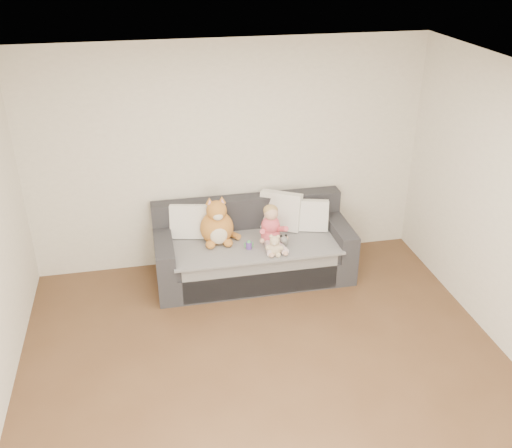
{
  "coord_description": "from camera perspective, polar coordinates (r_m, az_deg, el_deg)",
  "views": [
    {
      "loc": [
        -0.92,
        -3.48,
        3.58
      ],
      "look_at": [
        0.19,
        1.87,
        0.75
      ],
      "focal_mm": 40.0,
      "sensor_mm": 36.0,
      "label": 1
    }
  ],
  "objects": [
    {
      "name": "room_shell",
      "position": [
        4.61,
        1.41,
        -2.25
      ],
      "size": [
        5.0,
        5.0,
        5.0
      ],
      "color": "brown",
      "rests_on": "ground"
    },
    {
      "name": "sofa",
      "position": [
        6.52,
        -0.34,
        -2.68
      ],
      "size": [
        2.2,
        0.94,
        0.85
      ],
      "color": "#252529",
      "rests_on": "ground"
    },
    {
      "name": "cushion_left",
      "position": [
        6.44,
        -6.71,
        0.29
      ],
      "size": [
        0.45,
        0.28,
        0.4
      ],
      "rotation": [
        0.0,
        0.0,
        -0.22
      ],
      "color": "white",
      "rests_on": "sofa"
    },
    {
      "name": "cushion_right_back",
      "position": [
        6.59,
        2.46,
        1.35
      ],
      "size": [
        0.52,
        0.42,
        0.45
      ],
      "rotation": [
        0.0,
        0.0,
        -0.53
      ],
      "color": "white",
      "rests_on": "sofa"
    },
    {
      "name": "cushion_right_front",
      "position": [
        6.59,
        5.52,
        0.88
      ],
      "size": [
        0.43,
        0.28,
        0.37
      ],
      "rotation": [
        0.0,
        0.0,
        -0.27
      ],
      "color": "white",
      "rests_on": "sofa"
    },
    {
      "name": "toddler",
      "position": [
        6.25,
        1.56,
        -0.43
      ],
      "size": [
        0.33,
        0.46,
        0.46
      ],
      "rotation": [
        0.0,
        0.0,
        0.03
      ],
      "color": "#EB5261",
      "rests_on": "sofa"
    },
    {
      "name": "plush_cat",
      "position": [
        6.29,
        -3.9,
        -0.13
      ],
      "size": [
        0.45,
        0.39,
        0.57
      ],
      "rotation": [
        0.0,
        0.0,
        0.02
      ],
      "color": "#B98029",
      "rests_on": "sofa"
    },
    {
      "name": "teddy_bear",
      "position": [
        6.07,
        1.86,
        -2.31
      ],
      "size": [
        0.19,
        0.15,
        0.25
      ],
      "rotation": [
        0.0,
        0.0,
        -0.28
      ],
      "color": "#CFB48F",
      "rests_on": "sofa"
    },
    {
      "name": "plush_cow",
      "position": [
        6.26,
        2.6,
        -1.63
      ],
      "size": [
        0.14,
        0.21,
        0.17
      ],
      "rotation": [
        0.0,
        0.0,
        0.04
      ],
      "color": "white",
      "rests_on": "sofa"
    },
    {
      "name": "sippy_cup",
      "position": [
        6.2,
        -0.72,
        -2.03
      ],
      "size": [
        0.1,
        0.07,
        0.11
      ],
      "rotation": [
        0.0,
        0.0,
        -0.07
      ],
      "color": "#5D3A9E",
      "rests_on": "sofa"
    }
  ]
}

